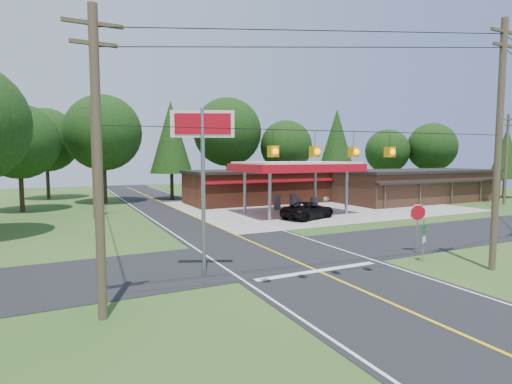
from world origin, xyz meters
name	(u,v)px	position (x,y,z in m)	size (l,w,h in m)	color
ground	(280,255)	(0.00, 0.00, 0.00)	(120.00, 120.00, 0.00)	#254C1A
main_highway	(280,254)	(0.00, 0.00, 0.01)	(8.00, 120.00, 0.02)	black
cross_road	(280,254)	(0.00, 0.00, 0.01)	(70.00, 7.00, 0.02)	black
lane_center_yellow	(280,254)	(0.00, 0.00, 0.03)	(0.15, 110.00, 0.00)	yellow
gas_canopy	(295,168)	(9.00, 13.00, 4.27)	(10.60, 7.40, 4.88)	gray
convenience_store	(257,186)	(10.00, 22.98, 1.92)	(16.40, 7.55, 3.80)	brown
strip_building	(416,185)	(28.00, 15.98, 1.91)	(20.40, 8.75, 3.80)	#372016
utility_pole_near_right	(498,143)	(7.50, -7.00, 5.96)	(1.80, 0.30, 11.50)	#473828
utility_pole_near_left	(98,160)	(-9.50, -5.00, 5.20)	(1.80, 0.30, 10.00)	#473828
utility_pole_far_left	(93,158)	(-8.00, 18.00, 5.20)	(1.80, 0.30, 10.00)	#473828
utility_pole_far_right	(506,158)	(34.00, 9.00, 5.20)	(1.80, 0.30, 10.00)	#473828
utility_pole_north	(96,162)	(-6.50, 35.00, 4.75)	(0.30, 0.30, 9.50)	#473828
overhead_beacons	(335,133)	(-1.00, -6.00, 6.21)	(17.04, 2.04, 1.03)	black
treeline_backdrop	(176,137)	(0.82, 24.01, 7.49)	(70.27, 51.59, 13.30)	#332316
suv_car	(308,210)	(8.50, 10.00, 0.73)	(5.26, 5.26, 1.46)	black
sedan_car	(316,196)	(16.94, 21.00, 0.60)	(3.52, 3.52, 1.20)	white
big_stop_sign	(203,151)	(-5.00, -2.01, 5.56)	(2.54, 1.21, 7.40)	gray
octagonal_stop_sign	(418,216)	(7.00, -3.01, 2.05)	(0.88, 0.39, 2.73)	gray
route_sign_post	(424,236)	(5.80, -4.51, 1.30)	(0.42, 0.21, 2.19)	gray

